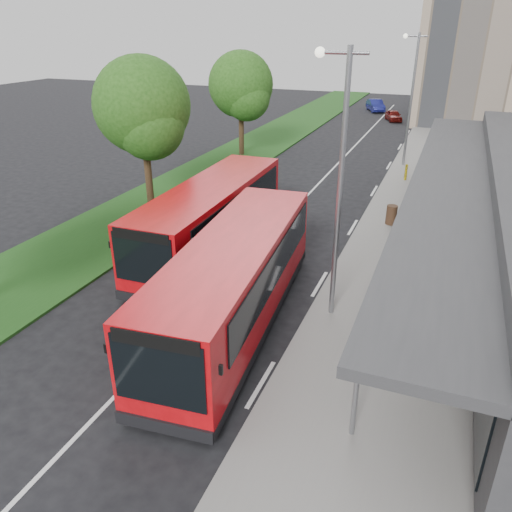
{
  "coord_description": "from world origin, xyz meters",
  "views": [
    {
      "loc": [
        7.02,
        -11.81,
        8.64
      ],
      "look_at": [
        1.43,
        2.41,
        1.5
      ],
      "focal_mm": 35.0,
      "sensor_mm": 36.0,
      "label": 1
    }
  ],
  "objects_px": {
    "lamp_post_far": "(411,93)",
    "lamp_post_near": "(338,174)",
    "tree_far": "(241,89)",
    "bus_main": "(235,282)",
    "bus_second": "(211,219)",
    "bollard": "(406,172)",
    "car_far": "(376,105)",
    "tree_mid": "(143,112)",
    "car_near": "(394,115)",
    "litter_bin": "(391,215)"
  },
  "relations": [
    {
      "from": "bollard",
      "to": "car_near",
      "type": "relative_size",
      "value": 0.31
    },
    {
      "from": "bus_main",
      "to": "car_near",
      "type": "height_order",
      "value": "bus_main"
    },
    {
      "from": "bollard",
      "to": "car_far",
      "type": "xyz_separation_m",
      "value": [
        -6.04,
        26.28,
        -0.01
      ]
    },
    {
      "from": "lamp_post_near",
      "to": "bus_main",
      "type": "xyz_separation_m",
      "value": [
        -2.61,
        -1.56,
        -3.23
      ]
    },
    {
      "from": "lamp_post_far",
      "to": "tree_mid",
      "type": "bearing_deg",
      "value": -130.68
    },
    {
      "from": "lamp_post_far",
      "to": "litter_bin",
      "type": "distance_m",
      "value": 12.05
    },
    {
      "from": "litter_bin",
      "to": "bollard",
      "type": "relative_size",
      "value": 0.95
    },
    {
      "from": "bus_main",
      "to": "bus_second",
      "type": "distance_m",
      "value": 5.64
    },
    {
      "from": "tree_far",
      "to": "bus_main",
      "type": "height_order",
      "value": "tree_far"
    },
    {
      "from": "bollard",
      "to": "lamp_post_far",
      "type": "bearing_deg",
      "value": 99.57
    },
    {
      "from": "lamp_post_far",
      "to": "lamp_post_near",
      "type": "bearing_deg",
      "value": -90.0
    },
    {
      "from": "bus_second",
      "to": "bollard",
      "type": "height_order",
      "value": "bus_second"
    },
    {
      "from": "bus_main",
      "to": "tree_far",
      "type": "bearing_deg",
      "value": 107.45
    },
    {
      "from": "car_near",
      "to": "tree_far",
      "type": "bearing_deg",
      "value": -134.89
    },
    {
      "from": "lamp_post_near",
      "to": "car_near",
      "type": "distance_m",
      "value": 37.7
    },
    {
      "from": "lamp_post_near",
      "to": "bus_main",
      "type": "height_order",
      "value": "lamp_post_near"
    },
    {
      "from": "tree_mid",
      "to": "lamp_post_far",
      "type": "relative_size",
      "value": 0.93
    },
    {
      "from": "litter_bin",
      "to": "car_near",
      "type": "height_order",
      "value": "litter_bin"
    },
    {
      "from": "tree_far",
      "to": "lamp_post_near",
      "type": "height_order",
      "value": "lamp_post_near"
    },
    {
      "from": "tree_mid",
      "to": "car_near",
      "type": "bearing_deg",
      "value": 74.68
    },
    {
      "from": "lamp_post_far",
      "to": "car_near",
      "type": "distance_m",
      "value": 18.09
    },
    {
      "from": "bus_second",
      "to": "bollard",
      "type": "distance_m",
      "value": 14.69
    },
    {
      "from": "bollard",
      "to": "car_near",
      "type": "xyz_separation_m",
      "value": [
        -3.44,
        20.99,
        -0.11
      ]
    },
    {
      "from": "tree_mid",
      "to": "lamp_post_near",
      "type": "distance_m",
      "value": 13.17
    },
    {
      "from": "tree_mid",
      "to": "lamp_post_near",
      "type": "xyz_separation_m",
      "value": [
        11.13,
        -7.05,
        -0.07
      ]
    },
    {
      "from": "tree_mid",
      "to": "bus_second",
      "type": "xyz_separation_m",
      "value": [
        5.41,
        -3.91,
        -3.32
      ]
    },
    {
      "from": "tree_far",
      "to": "car_far",
      "type": "bearing_deg",
      "value": 76.43
    },
    {
      "from": "lamp_post_far",
      "to": "litter_bin",
      "type": "bearing_deg",
      "value": -85.97
    },
    {
      "from": "bollard",
      "to": "car_near",
      "type": "height_order",
      "value": "bollard"
    },
    {
      "from": "tree_mid",
      "to": "litter_bin",
      "type": "bearing_deg",
      "value": 7.91
    },
    {
      "from": "bus_main",
      "to": "car_near",
      "type": "distance_m",
      "value": 38.94
    },
    {
      "from": "lamp_post_near",
      "to": "car_far",
      "type": "xyz_separation_m",
      "value": [
        -5.43,
        42.65,
        -4.1
      ]
    },
    {
      "from": "bus_second",
      "to": "tree_mid",
      "type": "bearing_deg",
      "value": 143.19
    },
    {
      "from": "lamp_post_near",
      "to": "litter_bin",
      "type": "distance_m",
      "value": 9.67
    },
    {
      "from": "lamp_post_near",
      "to": "car_far",
      "type": "distance_m",
      "value": 43.19
    },
    {
      "from": "litter_bin",
      "to": "bollard",
      "type": "height_order",
      "value": "bollard"
    },
    {
      "from": "bus_main",
      "to": "litter_bin",
      "type": "distance_m",
      "value": 10.86
    },
    {
      "from": "tree_far",
      "to": "car_near",
      "type": "bearing_deg",
      "value": 65.61
    },
    {
      "from": "car_far",
      "to": "bus_second",
      "type": "bearing_deg",
      "value": -113.4
    },
    {
      "from": "tree_mid",
      "to": "tree_far",
      "type": "height_order",
      "value": "tree_mid"
    },
    {
      "from": "tree_far",
      "to": "tree_mid",
      "type": "bearing_deg",
      "value": -90.0
    },
    {
      "from": "tree_mid",
      "to": "litter_bin",
      "type": "xyz_separation_m",
      "value": [
        11.92,
        1.66,
        -4.2
      ]
    },
    {
      "from": "bus_main",
      "to": "bollard",
      "type": "bearing_deg",
      "value": 74.82
    },
    {
      "from": "lamp_post_near",
      "to": "bus_second",
      "type": "bearing_deg",
      "value": 151.23
    },
    {
      "from": "tree_far",
      "to": "lamp_post_far",
      "type": "bearing_deg",
      "value": 4.87
    },
    {
      "from": "lamp_post_far",
      "to": "bus_second",
      "type": "xyz_separation_m",
      "value": [
        -5.72,
        -16.86,
        -3.25
      ]
    },
    {
      "from": "bus_second",
      "to": "car_near",
      "type": "relative_size",
      "value": 3.37
    },
    {
      "from": "litter_bin",
      "to": "bus_main",
      "type": "bearing_deg",
      "value": -108.34
    },
    {
      "from": "lamp_post_far",
      "to": "bollard",
      "type": "height_order",
      "value": "lamp_post_far"
    },
    {
      "from": "tree_far",
      "to": "litter_bin",
      "type": "xyz_separation_m",
      "value": [
        11.92,
        -10.34,
        -3.99
      ]
    }
  ]
}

